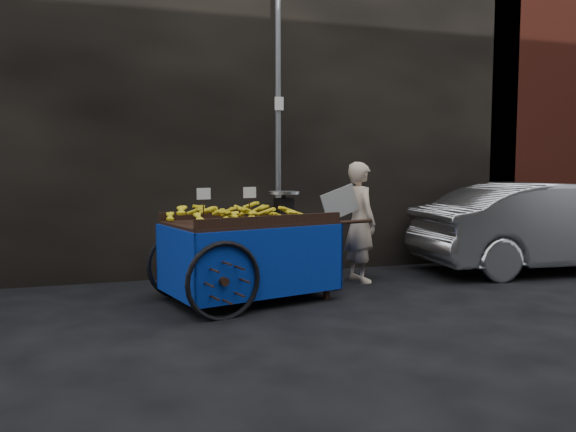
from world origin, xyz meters
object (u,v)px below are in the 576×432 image
object	(u,v)px
banana_cart	(245,229)
plastic_bag	(333,280)
parked_car	(548,227)
vendor	(360,222)

from	to	relation	value
banana_cart	plastic_bag	distance (m)	1.39
plastic_bag	parked_car	xyz separation A→B (m)	(3.55, 0.26, 0.53)
banana_cart	plastic_bag	bearing A→B (deg)	-3.22
vendor	parked_car	world-z (taller)	vendor
vendor	plastic_bag	bearing A→B (deg)	116.42
plastic_bag	parked_car	distance (m)	3.60
banana_cart	parked_car	size ratio (longest dim) A/B	0.67
vendor	plastic_bag	size ratio (longest dim) A/B	5.88
banana_cart	plastic_bag	size ratio (longest dim) A/B	9.74
banana_cart	plastic_bag	world-z (taller)	banana_cart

